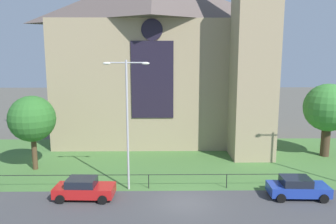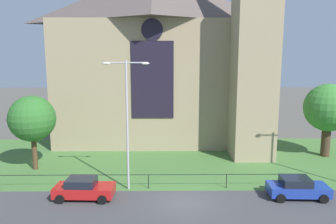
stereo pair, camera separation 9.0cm
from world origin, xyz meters
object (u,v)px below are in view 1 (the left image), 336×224
Objects in this scene: parked_car_red at (84,189)px; tree_left_near at (32,119)px; streetlamp_near at (127,111)px; parked_car_blue at (297,187)px; church_building at (160,55)px; tree_right_far at (328,108)px.

tree_left_near is at bearing 135.70° from parked_car_red.
parked_car_blue is at bearing -7.74° from streetlamp_near.
church_building reaches higher than tree_left_near.
streetlamp_near is at bearing 31.09° from parked_car_red.
parked_car_red is (-3.01, -1.65, -5.35)m from streetlamp_near.
parked_car_red is at bearing -107.11° from church_building.
tree_right_far is at bearing 26.46° from parked_car_red.
tree_left_near is at bearing 152.53° from streetlamp_near.
parked_car_blue is (12.32, -1.67, -5.35)m from streetlamp_near.
tree_left_near is 9.49m from parked_car_red.
church_building is 2.65× the size of streetlamp_near.
church_building is 3.88× the size of tree_left_near.
tree_left_near is 10.19m from streetlamp_near.
tree_right_far is 24.75m from parked_car_red.
streetlamp_near is at bearing -27.47° from tree_left_near.
parked_car_red is (-22.26, -9.95, -4.23)m from tree_right_far.
tree_left_near reaches higher than parked_car_red.
parked_car_red is 1.00× the size of parked_car_blue.
church_building is at bearing 44.24° from tree_left_near.
church_building is 16.31m from streetlamp_near.
tree_right_far is at bearing 23.32° from streetlamp_near.
parked_car_blue is at bearing -124.79° from tree_right_far.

